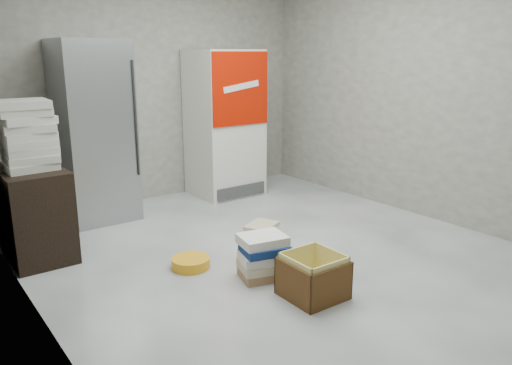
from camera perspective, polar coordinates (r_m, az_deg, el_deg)
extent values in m
plane|color=silver|center=(4.45, 3.67, -8.76)|extent=(5.00, 5.00, 0.00)
cube|color=#A8A297|center=(6.21, -11.53, 10.99)|extent=(4.00, 0.04, 2.80)
cube|color=#A8A297|center=(3.18, -24.65, 6.73)|extent=(0.04, 5.00, 2.80)
cube|color=#A8A297|center=(5.61, 19.91, 10.06)|extent=(0.04, 5.00, 2.80)
cube|color=#9B9EA2|center=(5.57, -18.02, 5.52)|extent=(0.70, 0.70, 1.90)
cylinder|color=#333333|center=(5.33, -13.60, 7.08)|extent=(0.02, 0.02, 1.19)
cube|color=silver|center=(6.30, -3.63, 6.73)|extent=(0.80, 0.70, 1.80)
cube|color=#B61301|center=(5.96, -1.76, 10.65)|extent=(0.78, 0.02, 0.85)
cube|color=white|center=(5.94, -1.68, 10.90)|extent=(0.50, 0.01, 0.14)
cube|color=#3F3F3F|center=(6.17, -1.67, -1.00)|extent=(0.70, 0.02, 0.15)
cube|color=black|center=(4.79, -23.98, -3.23)|extent=(0.50, 0.80, 0.80)
cube|color=beige|center=(4.67, -24.50, 1.79)|extent=(0.42, 0.42, 0.06)
cube|color=beige|center=(4.66, -24.36, 2.60)|extent=(0.41, 0.41, 0.06)
cube|color=beige|center=(4.66, -24.45, 3.40)|extent=(0.40, 0.40, 0.06)
cube|color=beige|center=(4.65, -24.60, 4.18)|extent=(0.41, 0.41, 0.06)
cube|color=beige|center=(4.64, -24.73, 4.97)|extent=(0.42, 0.42, 0.06)
cube|color=beige|center=(4.63, -24.69, 5.78)|extent=(0.42, 0.42, 0.06)
cube|color=beige|center=(4.62, -24.81, 6.56)|extent=(0.43, 0.43, 0.06)
cube|color=beige|center=(4.62, -25.06, 7.34)|extent=(0.42, 0.42, 0.06)
cube|color=beige|center=(4.60, -25.17, 8.13)|extent=(0.42, 0.42, 0.06)
cube|color=#A17A54|center=(4.10, 0.83, -10.27)|extent=(0.42, 0.37, 0.08)
cube|color=#C9B696|center=(4.06, 0.75, -9.42)|extent=(0.42, 0.37, 0.07)
cube|color=white|center=(4.03, 0.80, -8.44)|extent=(0.43, 0.39, 0.08)
cube|color=navy|center=(3.99, 1.02, -7.56)|extent=(0.42, 0.36, 0.06)
cube|color=white|center=(3.98, 0.73, -6.56)|extent=(0.41, 0.35, 0.07)
cube|color=#C9B696|center=(4.91, 0.36, -6.11)|extent=(0.37, 0.33, 0.05)
cube|color=white|center=(4.88, 0.57, -5.62)|extent=(0.39, 0.35, 0.05)
cube|color=#C9B696|center=(4.89, 0.65, -5.01)|extent=(0.39, 0.36, 0.04)
cube|color=yellow|center=(3.85, 6.48, -12.69)|extent=(0.39, 0.39, 0.01)
cube|color=brown|center=(3.92, 4.56, -9.82)|extent=(0.41, 0.02, 0.29)
cube|color=brown|center=(3.65, 8.68, -11.84)|extent=(0.41, 0.02, 0.29)
cube|color=brown|center=(3.66, 4.18, -11.62)|extent=(0.02, 0.41, 0.29)
cube|color=brown|center=(3.91, 8.74, -10.01)|extent=(0.02, 0.41, 0.29)
cube|color=yellow|center=(3.90, 4.74, -9.63)|extent=(0.38, 0.02, 0.33)
cube|color=yellow|center=(3.66, 8.49, -11.47)|extent=(0.38, 0.02, 0.33)
cube|color=yellow|center=(3.67, 4.40, -11.27)|extent=(0.02, 0.38, 0.33)
cube|color=yellow|center=(3.89, 8.57, -9.81)|extent=(0.02, 0.38, 0.33)
cylinder|color=#F0A318|center=(4.31, -7.46, -9.06)|extent=(0.41, 0.41, 0.09)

